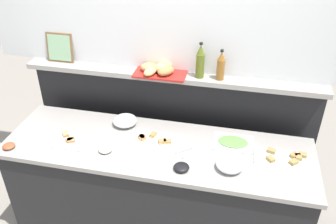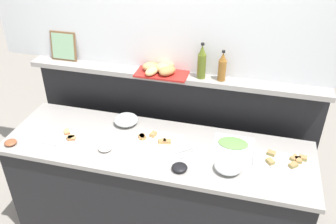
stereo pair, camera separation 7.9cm
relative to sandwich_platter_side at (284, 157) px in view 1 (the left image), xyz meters
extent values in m
plane|color=gray|center=(-0.89, 0.55, -0.90)|extent=(12.00, 12.00, 0.00)
cube|color=black|center=(-0.89, -0.05, -0.47)|extent=(2.21, 0.65, 0.85)
cube|color=gray|center=(-0.89, -0.05, -0.03)|extent=(2.25, 0.69, 0.03)
cube|color=black|center=(-0.89, 0.47, -0.29)|extent=(2.36, 0.08, 1.22)
cube|color=gray|center=(-0.89, 0.42, 0.34)|extent=(2.36, 0.22, 0.04)
cube|color=white|center=(-0.01, 0.00, -0.01)|extent=(0.37, 0.18, 0.01)
cube|color=#AD7A47|center=(0.06, -0.05, 0.00)|extent=(0.07, 0.07, 0.01)
cube|color=#66994C|center=(0.06, -0.05, 0.01)|extent=(0.07, 0.07, 0.01)
cube|color=#AD7A47|center=(0.06, -0.05, 0.02)|extent=(0.07, 0.07, 0.01)
cube|color=#AD7A47|center=(-0.09, 0.04, 0.00)|extent=(0.07, 0.06, 0.01)
cube|color=#66994C|center=(-0.09, 0.04, 0.01)|extent=(0.07, 0.06, 0.01)
cube|color=#AD7A47|center=(-0.09, 0.04, 0.02)|extent=(0.07, 0.06, 0.01)
cube|color=#AD7A47|center=(0.07, 0.03, 0.00)|extent=(0.07, 0.07, 0.01)
cube|color=#66994C|center=(0.07, 0.03, 0.01)|extent=(0.07, 0.07, 0.01)
cube|color=#AD7A47|center=(0.07, 0.03, 0.02)|extent=(0.07, 0.07, 0.01)
cube|color=#AD7A47|center=(0.09, 0.01, 0.00)|extent=(0.05, 0.06, 0.01)
cube|color=#66994C|center=(0.09, 0.01, 0.01)|extent=(0.05, 0.06, 0.01)
cube|color=#AD7A47|center=(0.09, 0.01, 0.02)|extent=(0.05, 0.06, 0.01)
cube|color=#AD7A47|center=(-0.09, -0.05, 0.00)|extent=(0.07, 0.07, 0.01)
cube|color=#66994C|center=(-0.09, -0.05, 0.01)|extent=(0.07, 0.07, 0.01)
cube|color=#AD7A47|center=(-0.09, -0.05, 0.02)|extent=(0.07, 0.07, 0.01)
cube|color=#AD7A47|center=(0.13, 0.04, 0.00)|extent=(0.06, 0.05, 0.01)
cube|color=#66994C|center=(0.13, 0.04, 0.01)|extent=(0.06, 0.05, 0.01)
cube|color=#AD7A47|center=(0.13, 0.04, 0.02)|extent=(0.06, 0.05, 0.01)
cube|color=white|center=(-0.90, 0.02, -0.01)|extent=(0.34, 0.20, 0.01)
cube|color=#AD7A47|center=(-0.94, 0.05, 0.00)|extent=(0.05, 0.06, 0.01)
cube|color=#E5C666|center=(-0.94, 0.05, 0.01)|extent=(0.05, 0.06, 0.01)
cube|color=#AD7A47|center=(-0.94, 0.05, 0.02)|extent=(0.05, 0.06, 0.01)
cube|color=#AD7A47|center=(-1.01, 0.00, 0.00)|extent=(0.07, 0.07, 0.01)
cube|color=#E5C666|center=(-1.01, 0.00, 0.01)|extent=(0.07, 0.07, 0.01)
cube|color=#AD7A47|center=(-1.01, 0.00, 0.02)|extent=(0.07, 0.07, 0.01)
cube|color=#AD7A47|center=(-0.82, -0.01, 0.00)|extent=(0.06, 0.05, 0.01)
cube|color=#E5C666|center=(-0.82, -0.01, 0.01)|extent=(0.06, 0.05, 0.01)
cube|color=#AD7A47|center=(-0.82, -0.01, 0.02)|extent=(0.06, 0.05, 0.01)
cube|color=#AD7A47|center=(-1.02, 0.00, 0.00)|extent=(0.05, 0.06, 0.01)
cube|color=#E5C666|center=(-1.02, 0.00, 0.01)|extent=(0.05, 0.06, 0.01)
cube|color=#AD7A47|center=(-1.02, 0.00, 0.02)|extent=(0.05, 0.06, 0.01)
cube|color=#AD7A47|center=(-0.86, -0.02, 0.00)|extent=(0.07, 0.06, 0.01)
cube|color=#E5C666|center=(-0.86, -0.02, 0.01)|extent=(0.07, 0.06, 0.01)
cube|color=#AD7A47|center=(-0.86, -0.02, 0.02)|extent=(0.07, 0.06, 0.01)
cube|color=silver|center=(-1.54, -0.13, -0.01)|extent=(0.37, 0.20, 0.01)
cube|color=tan|center=(-1.51, -0.15, 0.00)|extent=(0.07, 0.06, 0.01)
cube|color=#B24738|center=(-1.51, -0.15, 0.01)|extent=(0.07, 0.06, 0.01)
cube|color=tan|center=(-1.51, -0.15, 0.02)|extent=(0.07, 0.06, 0.01)
cube|color=tan|center=(-1.59, -0.09, 0.00)|extent=(0.07, 0.07, 0.01)
cube|color=#B24738|center=(-1.59, -0.09, 0.01)|extent=(0.07, 0.07, 0.01)
cube|color=tan|center=(-1.59, -0.09, 0.02)|extent=(0.07, 0.07, 0.01)
cube|color=tan|center=(-1.52, -0.15, 0.00)|extent=(0.06, 0.07, 0.01)
cube|color=#B24738|center=(-1.52, -0.15, 0.01)|extent=(0.06, 0.07, 0.01)
cube|color=tan|center=(-1.52, -0.15, 0.02)|extent=(0.06, 0.07, 0.01)
cube|color=silver|center=(-0.35, 0.10, -0.01)|extent=(0.29, 0.22, 0.01)
ellipsoid|color=#66994C|center=(-0.35, 0.10, 0.00)|extent=(0.22, 0.15, 0.01)
ellipsoid|color=silver|center=(-1.20, 0.17, 0.03)|extent=(0.19, 0.19, 0.08)
ellipsoid|color=white|center=(-1.20, 0.17, 0.01)|extent=(0.15, 0.15, 0.05)
ellipsoid|color=silver|center=(-0.36, -0.18, 0.03)|extent=(0.18, 0.18, 0.07)
ellipsoid|color=#BF4C3F|center=(-0.36, -0.18, 0.01)|extent=(0.14, 0.14, 0.04)
ellipsoid|color=silver|center=(-1.23, -0.19, 0.01)|extent=(0.10, 0.10, 0.03)
ellipsoid|color=black|center=(-0.67, -0.26, 0.01)|extent=(0.11, 0.11, 0.04)
ellipsoid|color=brown|center=(-1.93, -0.30, 0.00)|extent=(0.09, 0.09, 0.03)
cylinder|color=#B7BABF|center=(-0.65, -0.07, -0.01)|extent=(0.09, 0.17, 0.01)
cylinder|color=#B7BABF|center=(-0.68, -0.05, -0.01)|extent=(0.14, 0.12, 0.01)
sphere|color=#B7BABF|center=(-0.61, 0.01, -0.01)|extent=(0.01, 0.01, 0.01)
cylinder|color=#8E5B23|center=(-0.51, 0.38, 0.44)|extent=(0.06, 0.06, 0.16)
cone|color=#8E5B23|center=(-0.51, 0.38, 0.55)|extent=(0.05, 0.05, 0.06)
cylinder|color=black|center=(-0.51, 0.38, 0.59)|extent=(0.02, 0.02, 0.02)
cylinder|color=#56661E|center=(-0.66, 0.39, 0.45)|extent=(0.06, 0.06, 0.19)
cone|color=#56661E|center=(-0.66, 0.39, 0.58)|extent=(0.05, 0.05, 0.07)
cylinder|color=black|center=(-0.66, 0.39, 0.63)|extent=(0.03, 0.03, 0.02)
cube|color=#B2231E|center=(-0.96, 0.39, 0.37)|extent=(0.40, 0.26, 0.02)
ellipsoid|color=tan|center=(-1.03, 0.31, 0.40)|extent=(0.12, 0.14, 0.05)
ellipsoid|color=#AD7A47|center=(-1.06, 0.41, 0.40)|extent=(0.13, 0.10, 0.05)
ellipsoid|color=tan|center=(-1.06, 0.37, 0.41)|extent=(0.13, 0.11, 0.07)
ellipsoid|color=tan|center=(-0.95, 0.37, 0.41)|extent=(0.17, 0.16, 0.07)
ellipsoid|color=#AD7A47|center=(-0.91, 0.34, 0.41)|extent=(0.16, 0.17, 0.07)
ellipsoid|color=tan|center=(-0.95, 0.43, 0.40)|extent=(0.17, 0.15, 0.06)
cube|color=brown|center=(-1.81, 0.43, 0.48)|extent=(0.22, 0.05, 0.24)
cube|color=#8CB78C|center=(-1.81, 0.42, 0.48)|extent=(0.19, 0.03, 0.21)
camera|label=1|loc=(-0.36, -2.06, 1.59)|focal=38.55mm
camera|label=2|loc=(-0.29, -2.04, 1.59)|focal=38.55mm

